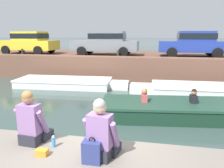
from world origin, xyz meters
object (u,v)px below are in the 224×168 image
Objects in this scene: car_leftmost_yellow at (29,42)px; person_seated_right at (101,135)px; motorboat_passing at (178,110)px; mooring_bollard_west at (22,52)px; car_left_inner_grey at (106,42)px; bottle_drink at (53,142)px; mooring_bollard_mid at (118,53)px; backpack_on_ledge at (92,151)px; boat_moored_central_white at (207,90)px; person_seated_left at (32,123)px; boat_moored_west_white at (68,83)px; car_centre_blue at (194,43)px.

person_seated_right is (7.92, -11.19, -1.02)m from car_leftmost_yellow.
motorboat_passing is 11.03m from mooring_bollard_west.
bottle_drink is (1.51, -11.05, -1.30)m from car_left_inner_grey.
person_seated_right is (1.40, -10.02, -0.41)m from mooring_bollard_mid.
bottle_drink is 0.50× the size of backpack_on_ledge.
backpack_on_ledge is at bearing -110.78° from motorboat_passing.
bottle_drink is (-2.51, -4.29, 0.75)m from motorboat_passing.
car_left_inner_grey is 9.69× the size of mooring_bollard_mid.
person_seated_left reaches higher than boat_moored_central_white.
car_leftmost_yellow is at bearing 142.60° from boat_moored_west_white.
car_left_inner_grey reaches higher than mooring_bollard_mid.
mooring_bollard_west is 12.06m from bottle_drink.
person_seated_left is (2.54, -7.85, 1.09)m from boat_moored_west_white.
person_seated_left is at bearing -84.41° from car_left_inner_grey.
car_leftmost_yellow is 4.16× the size of person_seated_left.
boat_moored_central_white is 1.15× the size of motorboat_passing.
mooring_bollard_mid is (2.45, 1.94, 1.50)m from boat_moored_west_white.
person_seated_left is (-4.58, -7.52, 1.08)m from boat_moored_central_white.
car_leftmost_yellow is 4.16× the size of person_seated_right.
mooring_bollard_mid reaches higher than motorboat_passing.
boat_moored_central_white is 15.28× the size of mooring_bollard_west.
person_seated_right is 2.37× the size of backpack_on_ledge.
mooring_bollard_mid is at bearing -10.17° from car_leftmost_yellow.
car_leftmost_yellow is at bearing 124.55° from backpack_on_ledge.
car_left_inner_grey reaches higher than person_seated_left.
car_left_inner_grey is (-5.66, 3.44, 2.10)m from boat_moored_central_white.
mooring_bollard_mid is 9.80m from person_seated_left.
mooring_bollard_mid is 0.46× the size of person_seated_left.
bottle_drink is (0.52, -9.88, -0.69)m from mooring_bollard_mid.
car_left_inner_grey is at bearing 148.71° from boat_moored_central_white.
bottle_drink is at bearing -82.23° from car_left_inner_grey.
car_left_inner_grey is at bearing 0.02° from car_leftmost_yellow.
mooring_bollard_mid is at bearing -165.33° from car_centre_blue.
car_left_inner_grey is 4.47× the size of person_seated_left.
mooring_bollard_west reaches higher than boat_moored_central_white.
person_seated_left is (6.45, -9.79, -0.41)m from mooring_bollard_west.
motorboat_passing is at bearing 54.92° from person_seated_left.
boat_moored_west_white is 4.61m from mooring_bollard_west.
car_left_inner_grey is at bearing 64.75° from boat_moored_west_white.
boat_moored_west_white is 0.91× the size of boat_moored_central_white.
motorboat_passing is 5.03m from bottle_drink.
bottle_drink is (-3.95, -11.05, -1.30)m from car_centre_blue.
person_seated_right reaches higher than bottle_drink.
backpack_on_ledge is at bearing -55.45° from car_leftmost_yellow.
person_seated_right is 0.28m from backpack_on_ledge.
bottle_drink is at bearing -69.46° from boat_moored_west_white.
mooring_bollard_west reaches higher than person_seated_right.
car_left_inner_grey is at bearing 101.37° from backpack_on_ledge.
car_left_inner_grey is 9.69× the size of mooring_bollard_west.
boat_moored_central_white is 3.70m from motorboat_passing.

